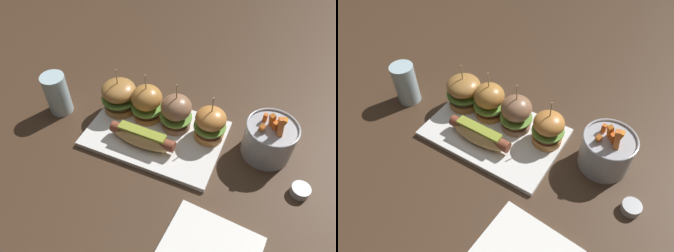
% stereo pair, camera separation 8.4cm
% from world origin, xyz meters
% --- Properties ---
extents(ground_plane, '(3.00, 3.00, 0.00)m').
position_xyz_m(ground_plane, '(0.00, 0.00, 0.00)').
color(ground_plane, '#422D1E').
extents(platter_main, '(0.36, 0.23, 0.01)m').
position_xyz_m(platter_main, '(0.00, 0.00, 0.01)').
color(platter_main, white).
rests_on(platter_main, ground).
extents(hot_dog, '(0.18, 0.06, 0.05)m').
position_xyz_m(hot_dog, '(-0.01, -0.05, 0.04)').
color(hot_dog, tan).
rests_on(hot_dog, platter_main).
extents(slider_far_left, '(0.10, 0.10, 0.14)m').
position_xyz_m(slider_far_left, '(-0.13, 0.04, 0.06)').
color(slider_far_left, '#A97438').
rests_on(slider_far_left, platter_main).
extents(slider_center_left, '(0.09, 0.09, 0.15)m').
position_xyz_m(slider_center_left, '(-0.05, 0.05, 0.07)').
color(slider_center_left, '#B77A38').
rests_on(slider_center_left, platter_main).
extents(slider_center_right, '(0.09, 0.09, 0.15)m').
position_xyz_m(slider_center_right, '(0.04, 0.04, 0.07)').
color(slider_center_right, '#926648').
rests_on(slider_center_right, platter_main).
extents(slider_far_right, '(0.08, 0.08, 0.14)m').
position_xyz_m(slider_far_right, '(0.13, 0.04, 0.06)').
color(slider_far_right, '#CB813B').
rests_on(slider_far_right, platter_main).
extents(fries_bucket, '(0.13, 0.13, 0.15)m').
position_xyz_m(fries_bucket, '(0.28, 0.06, 0.05)').
color(fries_bucket, '#A8AAB2').
rests_on(fries_bucket, ground).
extents(sauce_ramekin, '(0.04, 0.04, 0.02)m').
position_xyz_m(sauce_ramekin, '(0.38, -0.03, 0.01)').
color(sauce_ramekin, '#B7BABF').
rests_on(sauce_ramekin, ground).
extents(water_glass, '(0.07, 0.07, 0.12)m').
position_xyz_m(water_glass, '(-0.29, -0.02, 0.06)').
color(water_glass, silver).
rests_on(water_glass, ground).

